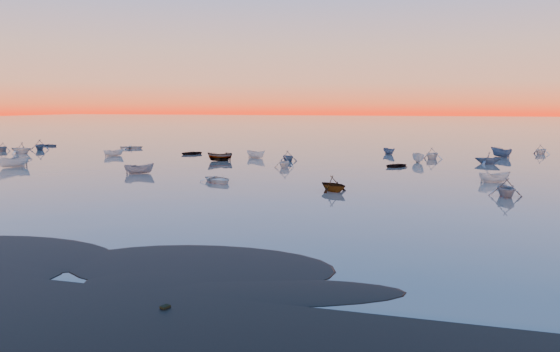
% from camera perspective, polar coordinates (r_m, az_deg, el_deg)
% --- Properties ---
extents(ground, '(600.00, 600.00, 0.00)m').
position_cam_1_polar(ground, '(125.73, 8.73, 3.52)').
color(ground, '#6F655D').
rests_on(ground, ground).
extents(mud_lobes, '(140.00, 6.00, 0.07)m').
position_cam_1_polar(mud_lobes, '(29.81, -18.38, -9.39)').
color(mud_lobes, black).
rests_on(mud_lobes, ground).
extents(moored_fleet, '(124.00, 58.00, 1.20)m').
position_cam_1_polar(moored_fleet, '(79.54, 4.23, 1.34)').
color(moored_fleet, beige).
rests_on(moored_fleet, ground).
extents(boat_near_left, '(4.28, 4.47, 1.09)m').
position_cam_1_polar(boat_near_left, '(59.99, -6.47, -0.69)').
color(boat_near_left, beige).
rests_on(boat_near_left, ground).
extents(boat_near_center, '(2.27, 3.70, 1.19)m').
position_cam_1_polar(boat_near_center, '(64.29, 21.47, -0.62)').
color(boat_near_center, beige).
rests_on(boat_near_center, ground).
extents(boat_near_right, '(4.01, 2.23, 1.33)m').
position_cam_1_polar(boat_near_right, '(54.80, 22.52, -1.99)').
color(boat_near_right, slate).
rests_on(boat_near_right, ground).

